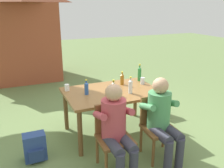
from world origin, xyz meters
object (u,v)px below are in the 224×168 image
object	(u,v)px
bottle_green	(139,74)
backpack_by_near_side	(35,148)
dining_table	(112,96)
bottle_clear	(130,86)
brick_kiosk	(21,30)
bottle_olive	(113,88)
chair_near_left	(113,133)
bottle_amber	(122,79)
cup_white	(67,87)
person_in_white_shirt	(162,116)
bottle_blue	(86,88)
backpack_by_far_side	(159,105)
person_in_plaid_shirt	(116,125)
chair_near_right	(157,123)
cup_glass	(143,81)

from	to	relation	value
bottle_green	backpack_by_near_side	distance (m)	2.19
dining_table	bottle_clear	bearing A→B (deg)	-44.07
brick_kiosk	bottle_olive	bearing A→B (deg)	-76.76
chair_near_left	bottle_amber	size ratio (longest dim) A/B	3.64
dining_table	chair_near_left	xyz separation A→B (m)	(-0.34, -0.82, -0.18)
bottle_amber	cup_white	distance (m)	0.97
person_in_white_shirt	bottle_blue	bearing A→B (deg)	129.51
backpack_by_far_side	dining_table	bearing A→B (deg)	-165.89
chair_near_left	person_in_plaid_shirt	distance (m)	0.20
chair_near_right	bottle_clear	size ratio (longest dim) A/B	3.15
person_in_plaid_shirt	bottle_amber	world-z (taller)	person_in_plaid_shirt
bottle_green	bottle_amber	bearing A→B (deg)	-169.60
bottle_clear	backpack_by_far_side	size ratio (longest dim) A/B	0.66
cup_white	bottle_amber	bearing A→B (deg)	-4.07
person_in_white_shirt	bottle_clear	world-z (taller)	person_in_white_shirt
dining_table	bottle_clear	distance (m)	0.38
person_in_plaid_shirt	cup_glass	world-z (taller)	person_in_plaid_shirt
chair_near_right	backpack_by_far_side	bearing A→B (deg)	54.19
chair_near_right	bottle_green	xyz separation A→B (m)	(0.34, 1.13, 0.41)
bottle_olive	bottle_clear	world-z (taller)	bottle_clear
chair_near_left	backpack_by_far_side	bearing A→B (deg)	36.62
bottle_clear	backpack_by_near_side	distance (m)	1.67
person_in_plaid_shirt	brick_kiosk	world-z (taller)	brick_kiosk
chair_near_right	backpack_by_near_side	xyz separation A→B (m)	(-1.65, 0.54, -0.30)
bottle_olive	cup_glass	size ratio (longest dim) A/B	2.01
person_in_plaid_shirt	bottle_blue	world-z (taller)	person_in_plaid_shirt
bottle_amber	bottle_clear	size ratio (longest dim) A/B	0.87
chair_near_left	bottle_green	bearing A→B (deg)	47.78
bottle_clear	bottle_amber	bearing A→B (deg)	80.77
bottle_amber	bottle_clear	world-z (taller)	bottle_clear
bottle_amber	bottle_olive	world-z (taller)	bottle_olive
bottle_clear	backpack_by_near_side	xyz separation A→B (m)	(-1.53, -0.06, -0.69)
bottle_amber	bottle_green	world-z (taller)	bottle_green
person_in_white_shirt	backpack_by_near_side	distance (m)	1.83
bottle_amber	bottle_olive	xyz separation A→B (m)	(-0.34, -0.40, 0.00)
person_in_white_shirt	cup_glass	world-z (taller)	person_in_white_shirt
bottle_olive	bottle_blue	bearing A→B (deg)	156.99
cup_white	backpack_by_far_side	world-z (taller)	cup_white
chair_near_right	person_in_white_shirt	bearing A→B (deg)	-93.19
backpack_by_far_side	cup_white	bearing A→B (deg)	179.27
dining_table	bottle_blue	world-z (taller)	bottle_blue
bottle_amber	brick_kiosk	xyz separation A→B (m)	(-1.35, 3.89, 0.56)
chair_near_left	person_in_white_shirt	bearing A→B (deg)	-9.08
person_in_white_shirt	cup_white	world-z (taller)	person_in_white_shirt
bottle_clear	dining_table	bearing A→B (deg)	135.93
dining_table	chair_near_left	distance (m)	0.90
bottle_olive	brick_kiosk	size ratio (longest dim) A/B	0.09
cup_white	chair_near_left	bearing A→B (deg)	-73.71
cup_glass	backpack_by_far_side	world-z (taller)	cup_glass
bottle_blue	brick_kiosk	size ratio (longest dim) A/B	0.09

